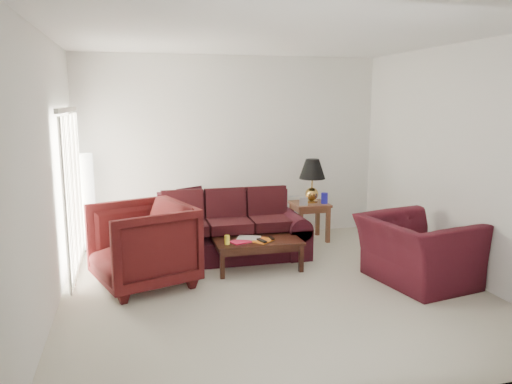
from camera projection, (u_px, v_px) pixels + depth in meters
floor at (273, 287)px, 6.16m from camera, size 5.00×5.00×0.00m
blinds at (72, 192)px, 6.63m from camera, size 0.10×2.00×2.16m
sofa at (228, 227)px, 7.25m from camera, size 2.31×1.03×0.94m
throw_pillow at (191, 200)px, 7.89m from camera, size 0.46×0.37×0.43m
end_table at (309, 221)px, 8.23m from camera, size 0.61×0.61×0.62m
table_lamp at (312, 181)px, 8.15m from camera, size 0.45×0.45×0.72m
clock at (304, 201)px, 7.96m from camera, size 0.14×0.09×0.13m
blue_canister at (324, 198)px, 8.10m from camera, size 0.11×0.11×0.17m
picture_frame at (294, 196)px, 8.33m from camera, size 0.14×0.17×0.05m
floor_lamp at (88, 202)px, 7.57m from camera, size 0.28×0.28×1.52m
armchair_left at (142, 245)px, 6.16m from camera, size 1.44×1.42×1.04m
armchair_right at (417, 251)px, 6.27m from camera, size 1.34×1.47×0.83m
coffee_table at (258, 255)px, 6.80m from camera, size 1.20×0.64×0.41m
magazine_red at (240, 242)px, 6.66m from camera, size 0.31×0.27×0.01m
magazine_white at (249, 238)px, 6.83m from camera, size 0.37×0.33×0.02m
magazine_orange at (263, 241)px, 6.71m from camera, size 0.33×0.32×0.02m
remote_a at (262, 241)px, 6.64m from camera, size 0.10×0.19×0.02m
remote_b at (272, 238)px, 6.78m from camera, size 0.04×0.15×0.02m
yellow_glass at (227, 240)px, 6.56m from camera, size 0.07×0.07×0.12m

